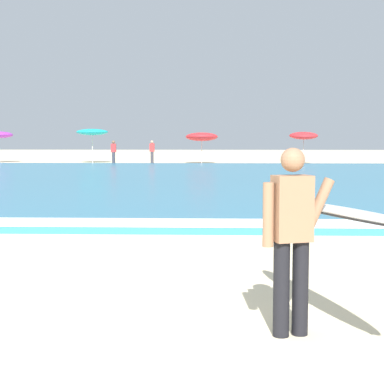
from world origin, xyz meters
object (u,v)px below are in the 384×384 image
at_px(beach_umbrella_1, 92,132).
at_px(beachgoer_near_row_mid, 152,151).
at_px(surfer_with_board, 318,223).
at_px(beach_umbrella_3, 304,136).
at_px(beachgoer_near_row_left, 114,152).
at_px(beach_umbrella_2, 202,137).

height_order(beach_umbrella_1, beachgoer_near_row_mid, beach_umbrella_1).
relative_size(surfer_with_board, beachgoer_near_row_mid, 1.85).
height_order(beach_umbrella_3, beachgoer_near_row_left, beach_umbrella_3).
bearing_deg(beach_umbrella_1, beachgoer_near_row_mid, -15.58).
bearing_deg(beach_umbrella_3, beach_umbrella_1, 175.83).
distance_m(beach_umbrella_2, beachgoer_near_row_mid, 3.47).
bearing_deg(beach_umbrella_3, beach_umbrella_2, 178.60).
bearing_deg(beachgoer_near_row_left, beachgoer_near_row_mid, 38.08).
distance_m(beach_umbrella_3, beachgoer_near_row_mid, 10.13).
height_order(beach_umbrella_3, beachgoer_near_row_mid, beach_umbrella_3).
relative_size(beach_umbrella_3, beachgoer_near_row_left, 1.39).
bearing_deg(beachgoer_near_row_mid, beach_umbrella_2, 5.25).
relative_size(beach_umbrella_1, beachgoer_near_row_left, 1.50).
xyz_separation_m(beach_umbrella_2, beach_umbrella_3, (6.76, -0.16, 0.07)).
height_order(beachgoer_near_row_left, beachgoer_near_row_mid, same).
bearing_deg(beachgoer_near_row_left, surfer_with_board, -77.50).
bearing_deg(surfer_with_board, beach_umbrella_3, 82.05).
bearing_deg(beachgoer_near_row_mid, beachgoer_near_row_left, -141.92).
bearing_deg(beach_umbrella_2, beach_umbrella_3, -1.40).
height_order(surfer_with_board, beachgoer_near_row_left, surfer_with_board).
bearing_deg(beach_umbrella_3, beachgoer_near_row_left, -171.11).
distance_m(beach_umbrella_1, beach_umbrella_2, 7.62).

